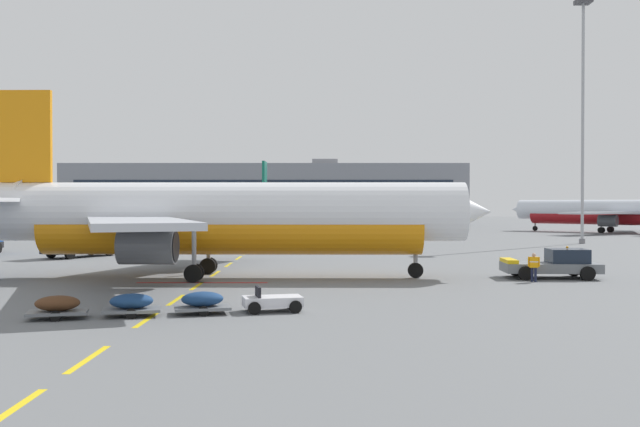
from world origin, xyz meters
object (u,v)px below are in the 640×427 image
apron_light_mast_far (584,95)px  airliner_foreground (224,217)px  airliner_far_center (599,212)px  pushback_tug (555,264)px  ground_crew_worker (535,265)px  fuel_service_truck (80,239)px  baggage_train (169,303)px  airliner_mid_left (272,217)px

apron_light_mast_far → airliner_foreground: bearing=-133.9°
airliner_far_center → apron_light_mast_far: bearing=-114.2°
airliner_foreground → airliner_far_center: airliner_foreground is taller
pushback_tug → ground_crew_worker: size_ratio=3.43×
pushback_tug → fuel_service_truck: size_ratio=0.84×
baggage_train → airliner_far_center: bearing=59.0°
airliner_far_center → ground_crew_worker: bearing=-113.9°
pushback_tug → baggage_train: (-21.71, -15.29, -0.37)m
airliner_mid_left → airliner_far_center: 59.35m
fuel_service_truck → pushback_tug: bearing=-25.9°
fuel_service_truck → ground_crew_worker: 40.18m
airliner_far_center → baggage_train: (-52.79, -87.71, -2.92)m
airliner_foreground → airliner_far_center: (52.50, 72.12, -0.50)m
airliner_foreground → airliner_mid_left: bearing=89.8°
airliner_mid_left → airliner_far_center: bearing=28.1°
ground_crew_worker → apron_light_mast_far: apron_light_mast_far is taller
airliner_foreground → fuel_service_truck: airliner_foreground is taller
airliner_far_center → baggage_train: bearing=-121.0°
airliner_foreground → ground_crew_worker: 19.83m
airliner_foreground → airliner_far_center: size_ratio=1.29×
ground_crew_worker → airliner_foreground: bearing=172.6°
pushback_tug → fuel_service_truck: 40.88m
pushback_tug → ground_crew_worker: (-1.97, -2.22, 0.12)m
airliner_foreground → airliner_far_center: 89.20m
airliner_mid_left → ground_crew_worker: bearing=-67.5°
baggage_train → apron_light_mast_far: (38.06, 54.89, 17.29)m
airliner_mid_left → airliner_far_center: airliner_far_center is taller
airliner_far_center → baggage_train: airliner_far_center is taller
airliner_far_center → fuel_service_truck: size_ratio=3.71×
airliner_foreground → pushback_tug: 21.64m
airliner_foreground → airliner_mid_left: size_ratio=1.28×
airliner_mid_left → baggage_train: bearing=-90.4°
airliner_mid_left → baggage_train: size_ratio=2.33×
baggage_train → airliner_mid_left: bearing=89.6°
ground_crew_worker → baggage_train: bearing=-146.5°
airliner_foreground → pushback_tug: size_ratio=5.67×
airliner_far_center → ground_crew_worker: 81.67m
ground_crew_worker → pushback_tug: bearing=48.5°
airliner_foreground → ground_crew_worker: size_ratio=19.46×
airliner_far_center → fuel_service_truck: 87.07m
airliner_foreground → pushback_tug: airliner_foreground is taller
airliner_mid_left → fuel_service_truck: bearing=-120.2°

